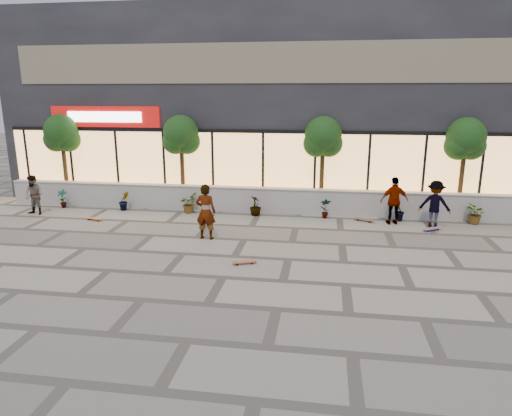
# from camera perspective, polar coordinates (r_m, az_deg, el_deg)

# --- Properties ---
(ground) EXTENTS (80.00, 80.00, 0.00)m
(ground) POSITION_cam_1_polar(r_m,az_deg,el_deg) (12.45, -4.18, -8.65)
(ground) COLOR #9F998A
(ground) RESTS_ON ground
(planter_wall) EXTENTS (22.00, 0.42, 1.04)m
(planter_wall) POSITION_cam_1_polar(r_m,az_deg,el_deg) (18.86, 0.47, 1.03)
(planter_wall) COLOR #BCB9B3
(planter_wall) RESTS_ON ground
(retail_building) EXTENTS (24.00, 9.17, 8.50)m
(retail_building) POSITION_cam_1_polar(r_m,az_deg,el_deg) (23.81, 2.42, 12.83)
(retail_building) COLOR black
(retail_building) RESTS_ON ground
(shrub_a) EXTENTS (0.43, 0.29, 0.81)m
(shrub_a) POSITION_cam_1_polar(r_m,az_deg,el_deg) (21.30, -23.03, 1.09)
(shrub_a) COLOR black
(shrub_a) RESTS_ON ground
(shrub_b) EXTENTS (0.57, 0.57, 0.81)m
(shrub_b) POSITION_cam_1_polar(r_m,az_deg,el_deg) (19.98, -16.16, 0.87)
(shrub_b) COLOR black
(shrub_b) RESTS_ON ground
(shrub_c) EXTENTS (0.68, 0.77, 0.81)m
(shrub_c) POSITION_cam_1_polar(r_m,az_deg,el_deg) (18.99, -8.46, 0.60)
(shrub_c) COLOR black
(shrub_c) RESTS_ON ground
(shrub_d) EXTENTS (0.64, 0.64, 0.81)m
(shrub_d) POSITION_cam_1_polar(r_m,az_deg,el_deg) (18.37, -0.08, 0.30)
(shrub_d) COLOR black
(shrub_d) RESTS_ON ground
(shrub_e) EXTENTS (0.46, 0.35, 0.81)m
(shrub_e) POSITION_cam_1_polar(r_m,az_deg,el_deg) (18.17, 8.68, -0.03)
(shrub_e) COLOR black
(shrub_e) RESTS_ON ground
(shrub_f) EXTENTS (0.55, 0.57, 0.81)m
(shrub_f) POSITION_cam_1_polar(r_m,az_deg,el_deg) (18.40, 17.43, -0.35)
(shrub_f) COLOR black
(shrub_f) RESTS_ON ground
(shrub_g) EXTENTS (0.77, 0.84, 0.81)m
(shrub_g) POSITION_cam_1_polar(r_m,az_deg,el_deg) (19.04, 25.77, -0.65)
(shrub_g) COLOR black
(shrub_g) RESTS_ON ground
(tree_west) EXTENTS (1.60, 1.50, 3.92)m
(tree_west) POSITION_cam_1_polar(r_m,az_deg,el_deg) (22.23, -23.11, 8.36)
(tree_west) COLOR #422F17
(tree_west) RESTS_ON ground
(tree_midwest) EXTENTS (1.60, 1.50, 3.92)m
(tree_midwest) POSITION_cam_1_polar(r_m,az_deg,el_deg) (19.92, -9.35, 8.74)
(tree_midwest) COLOR #422F17
(tree_midwest) RESTS_ON ground
(tree_mideast) EXTENTS (1.60, 1.50, 3.92)m
(tree_mideast) POSITION_cam_1_polar(r_m,az_deg,el_deg) (18.96, 8.38, 8.50)
(tree_mideast) COLOR #422F17
(tree_mideast) RESTS_ON ground
(tree_east) EXTENTS (1.60, 1.50, 3.92)m
(tree_east) POSITION_cam_1_polar(r_m,az_deg,el_deg) (19.71, 24.71, 7.58)
(tree_east) COLOR #422F17
(tree_east) RESTS_ON ground
(skater_center) EXTENTS (0.72, 0.51, 1.90)m
(skater_center) POSITION_cam_1_polar(r_m,az_deg,el_deg) (15.40, -6.31, -0.46)
(skater_center) COLOR silver
(skater_center) RESTS_ON ground
(skater_left) EXTENTS (0.86, 0.72, 1.61)m
(skater_left) POSITION_cam_1_polar(r_m,az_deg,el_deg) (20.49, -26.00, 1.45)
(skater_left) COLOR tan
(skater_left) RESTS_ON ground
(skater_right_near) EXTENTS (1.12, 0.65, 1.80)m
(skater_right_near) POSITION_cam_1_polar(r_m,az_deg,el_deg) (17.82, 16.91, 0.87)
(skater_right_near) COLOR silver
(skater_right_near) RESTS_ON ground
(skater_right_far) EXTENTS (1.26, 0.96, 1.73)m
(skater_right_far) POSITION_cam_1_polar(r_m,az_deg,el_deg) (17.96, 21.47, 0.47)
(skater_right_far) COLOR maroon
(skater_right_far) RESTS_ON ground
(skateboard_center) EXTENTS (0.72, 0.43, 0.08)m
(skateboard_center) POSITION_cam_1_polar(r_m,az_deg,el_deg) (13.31, -1.48, -6.75)
(skateboard_center) COLOR #984D32
(skateboard_center) RESTS_ON ground
(skateboard_left) EXTENTS (0.77, 0.37, 0.09)m
(skateboard_left) POSITION_cam_1_polar(r_m,az_deg,el_deg) (18.81, -19.57, -1.25)
(skateboard_left) COLOR #E05E2A
(skateboard_left) RESTS_ON ground
(skateboard_right_near) EXTENTS (0.79, 0.51, 0.09)m
(skateboard_right_near) POSITION_cam_1_polar(r_m,az_deg,el_deg) (18.08, 13.33, -1.40)
(skateboard_right_near) COLOR brown
(skateboard_right_near) RESTS_ON ground
(skateboard_right_far) EXTENTS (0.74, 0.57, 0.09)m
(skateboard_right_far) POSITION_cam_1_polar(r_m,az_deg,el_deg) (17.60, 21.10, -2.43)
(skateboard_right_far) COLOR #6B57A1
(skateboard_right_far) RESTS_ON ground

